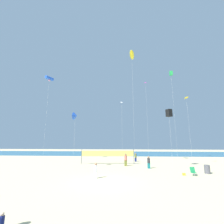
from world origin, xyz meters
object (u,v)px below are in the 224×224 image
Objects in this scene: trash_barrel at (207,169)px; kite_white_diamond at (122,104)px; beach_handbag at (184,174)px; kite_yellow_inflatable at (132,55)px; beachgoer_charcoal_shirt at (149,162)px; kite_blue_tube at (49,78)px; beachgoer_olive_shirt at (136,157)px; kite_green_box at (171,74)px; kite_magenta_diamond at (146,85)px; kite_blue_delta at (75,116)px; volleyball_net at (108,154)px; beachgoer_white_shirt at (96,170)px; kite_yellow_diamond at (186,98)px; toddler_figure at (1,223)px; beachgoer_coral_shirt at (126,159)px; kite_black_box at (169,113)px; folding_beach_chair at (193,171)px.

kite_white_diamond is at bearing 137.20° from trash_barrel.
kite_yellow_inflatable reaches higher than beach_handbag.
trash_barrel is 3.37m from beach_handbag.
kite_yellow_inflatable is at bearing 153.87° from beachgoer_charcoal_shirt.
kite_blue_tube is at bearing -164.22° from beachgoer_charcoal_shirt.
beachgoer_olive_shirt is 19.72m from kite_green_box.
beachgoer_charcoal_shirt is 17.92m from kite_magenta_diamond.
kite_green_box is at bearing 31.23° from kite_blue_delta.
volleyball_net is 12.42m from beach_handbag.
beachgoer_white_shirt is 0.14× the size of kite_yellow_diamond.
beachgoer_charcoal_shirt is at bearing -99.41° from kite_magenta_diamond.
beachgoer_olive_shirt is (7.29, 23.68, 0.38)m from toddler_figure.
trash_barrel is at bearing -37.73° from kite_yellow_inflatable.
beachgoer_white_shirt is at bearing -0.97° from beachgoer_olive_shirt.
beach_handbag is at bearing 153.28° from beachgoer_coral_shirt.
kite_yellow_inflatable reaches higher than volleyball_net.
kite_white_diamond reaches higher than beachgoer_coral_shirt.
beachgoer_white_shirt is 19.12m from kite_yellow_diamond.
kite_yellow_diamond is (10.31, 0.64, 9.83)m from beachgoer_coral_shirt.
kite_black_box is at bearing 86.48° from beach_handbag.
folding_beach_chair is at bearing -37.82° from volleyball_net.
trash_barrel is at bearing -18.01° from beachgoer_white_shirt.
volleyball_net is 11.96m from kite_black_box.
kite_yellow_diamond is at bearing 12.40° from kite_blue_delta.
kite_black_box is at bearing 2.36° from beachgoer_white_shirt.
kite_black_box is 12.87m from kite_yellow_inflatable.
kite_green_box is (8.50, 2.16, 17.67)m from beachgoer_olive_shirt.
kite_blue_delta is 23.58m from kite_green_box.
kite_magenta_diamond is at bearing 101.80° from kite_black_box.
kite_yellow_diamond is 10.15m from kite_magenta_diamond.
kite_white_diamond is (-5.28, -3.29, -5.05)m from kite_magenta_diamond.
kite_yellow_diamond is 0.67× the size of kite_magenta_diamond.
toddler_figure is 17.45m from folding_beach_chair.
beachgoer_charcoal_shirt reaches higher than beachgoer_olive_shirt.
toddler_figure is 27.93m from kite_yellow_inflatable.
kite_yellow_inflatable is (-8.82, 0.38, 8.62)m from kite_yellow_diamond.
beachgoer_charcoal_shirt is at bearing -19.19° from kite_blue_tube.
kite_black_box is (13.95, 1.66, 0.57)m from kite_blue_delta.
beachgoer_white_shirt is 10.16m from volleyball_net.
volleyball_net is at bearing 151.11° from trash_barrel.
folding_beach_chair is at bearing 10.61° from toddler_figure.
toddler_figure is 0.05× the size of kite_green_box.
toddler_figure is 20.18m from volleyball_net.
beachgoer_white_shirt is at bearing -102.31° from kite_white_diamond.
kite_yellow_diamond is at bearing -158.19° from beachgoer_coral_shirt.
beachgoer_coral_shirt is 0.17× the size of kite_yellow_diamond.
beachgoer_coral_shirt is at bearing -29.90° from volleyball_net.
beachgoer_charcoal_shirt is 7.01m from trash_barrel.
kite_yellow_inflatable reaches higher than toddler_figure.
kite_yellow_diamond is at bearing -91.31° from kite_green_box.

